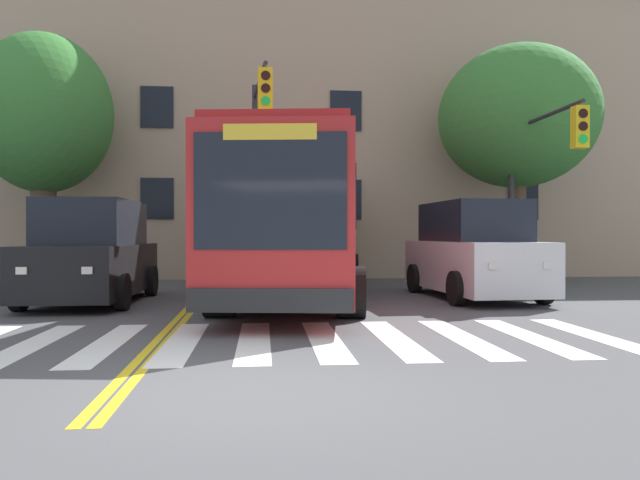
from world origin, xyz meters
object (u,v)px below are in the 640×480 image
Objects in this scene: car_black_near_lane at (93,254)px; car_white_far_lane at (473,253)px; city_bus at (300,221)px; traffic_light_overhead at (259,142)px; street_tree_curbside_small at (43,116)px; street_tree_curbside_large at (518,117)px; traffic_light_near_corner at (538,163)px.

car_white_far_lane is at bearing 1.13° from car_black_near_lane.
traffic_light_overhead is (-1.01, 1.72, 2.18)m from city_bus.
car_white_far_lane is 13.17m from street_tree_curbside_small.
street_tree_curbside_large is (7.18, 3.73, 3.39)m from city_bus.
car_black_near_lane is 6.87m from street_tree_curbside_small.
traffic_light_near_corner is 0.89× the size of traffic_light_overhead.
traffic_light_overhead is at bearing -20.66° from street_tree_curbside_small.
traffic_light_near_corner is (2.40, 1.63, 2.41)m from car_white_far_lane.
city_bus is 2.44× the size of car_white_far_lane.
car_black_near_lane is at bearing -171.00° from city_bus.
street_tree_curbside_small is at bearing 150.89° from city_bus.
traffic_light_near_corner is 7.65m from traffic_light_overhead.
street_tree_curbside_small reaches higher than traffic_light_near_corner.
traffic_light_near_corner is at bearing 9.03° from car_black_near_lane.
traffic_light_near_corner reaches higher than car_black_near_lane.
car_black_near_lane is 11.75m from traffic_light_near_corner.
street_tree_curbside_large is (2.99, 4.31, 4.16)m from car_white_far_lane.
city_bus reaches higher than car_black_near_lane.
traffic_light_overhead is 0.79× the size of street_tree_curbside_large.
car_black_near_lane is at bearing -178.87° from car_white_far_lane.
street_tree_curbside_large is at bearing -1.61° from street_tree_curbside_small.
city_bus is at bearing -29.11° from street_tree_curbside_small.
car_black_near_lane is 5.38m from traffic_light_overhead.
street_tree_curbside_large is at bearing 55.26° from car_white_far_lane.
car_white_far_lane is (4.19, -0.58, -0.77)m from city_bus.
car_white_far_lane is at bearing -23.81° from traffic_light_overhead.
car_black_near_lane is at bearing -146.66° from traffic_light_overhead.
street_tree_curbside_small is at bearing 159.34° from traffic_light_overhead.
car_black_near_lane is 0.66× the size of street_tree_curbside_large.
car_black_near_lane is 13.41m from street_tree_curbside_large.
street_tree_curbside_large reaches higher than traffic_light_overhead.
traffic_light_overhead reaches higher than car_white_far_lane.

